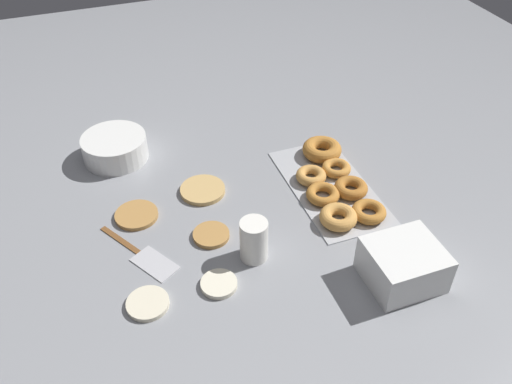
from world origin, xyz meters
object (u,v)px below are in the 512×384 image
pancake_2 (219,284)px  container_stack (403,265)px  donut_tray (333,182)px  spatula (147,258)px  pancake_4 (137,215)px  pancake_3 (148,303)px  pancake_1 (203,190)px  batter_bowl (115,148)px  paper_cup (254,240)px  pancake_0 (211,235)px

pancake_2 → container_stack: bearing=-107.4°
pancake_2 → donut_tray: bearing=-60.2°
pancake_2 → donut_tray: (0.22, -0.39, 0.01)m
pancake_2 → spatula: (0.14, 0.13, -0.00)m
pancake_4 → donut_tray: (-0.07, -0.52, 0.01)m
pancake_2 → pancake_3: size_ratio=0.89×
pancake_1 → batter_bowl: (0.24, 0.19, 0.03)m
pancake_1 → pancake_3: (-0.32, 0.21, -0.00)m
container_stack → paper_cup: (0.18, 0.28, 0.01)m
pancake_0 → paper_cup: bearing=-142.2°
donut_tray → paper_cup: size_ratio=3.74×
pancake_3 → spatula: bearing=-10.5°
container_stack → paper_cup: paper_cup is taller
pancake_0 → pancake_1: 0.17m
donut_tray → batter_bowl: batter_bowl is taller
pancake_0 → pancake_1: bearing=-9.1°
pancake_3 → batter_bowl: (0.56, -0.02, 0.03)m
pancake_2 → batter_bowl: batter_bowl is taller
pancake_2 → pancake_3: 0.16m
pancake_4 → paper_cup: size_ratio=1.03×
container_stack → pancake_3: bearing=77.3°
paper_cup → spatula: bearing=71.6°
batter_bowl → paper_cup: 0.56m
pancake_4 → pancake_3: bearing=174.1°
paper_cup → spatula: (0.08, 0.24, -0.05)m
batter_bowl → pancake_0: bearing=-158.0°
pancake_1 → pancake_3: bearing=146.5°
pancake_0 → pancake_2: same height
pancake_0 → donut_tray: 0.37m
donut_tray → spatula: 0.53m
pancake_3 → paper_cup: paper_cup is taller
pancake_2 → pancake_4: 0.32m
pancake_1 → spatula: bearing=134.9°
pancake_4 → batter_bowl: bearing=1.4°
pancake_0 → pancake_3: 0.24m
donut_tray → batter_bowl: size_ratio=2.16×
batter_bowl → container_stack: bearing=-142.5°
pancake_1 → pancake_3: pancake_1 is taller
paper_cup → batter_bowl: bearing=25.4°
pancake_1 → pancake_2: same height
container_stack → paper_cup: bearing=57.8°
container_stack → pancake_0: bearing=52.5°
pancake_3 → spatula: pancake_3 is taller
donut_tray → container_stack: 0.35m
donut_tray → paper_cup: paper_cup is taller
pancake_2 → batter_bowl: bearing=13.6°
pancake_4 → donut_tray: bearing=-97.2°
batter_bowl → spatula: batter_bowl is taller
pancake_0 → donut_tray: donut_tray is taller
pancake_0 → batter_bowl: (0.41, 0.16, 0.03)m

